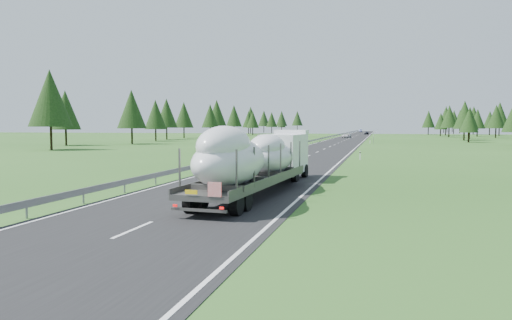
% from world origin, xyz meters
% --- Properties ---
extents(ground, '(400.00, 400.00, 0.00)m').
position_xyz_m(ground, '(0.00, 0.00, 0.00)').
color(ground, '#26501A').
rests_on(ground, ground).
extents(road_surface, '(10.00, 400.00, 0.02)m').
position_xyz_m(road_surface, '(0.00, 100.00, 0.01)').
color(road_surface, black).
rests_on(road_surface, ground).
extents(guardrail, '(0.10, 400.00, 0.76)m').
position_xyz_m(guardrail, '(-5.30, 99.94, 0.60)').
color(guardrail, slate).
rests_on(guardrail, ground).
extents(marker_posts, '(0.13, 350.08, 1.00)m').
position_xyz_m(marker_posts, '(6.50, 155.00, 0.54)').
color(marker_posts, silver).
rests_on(marker_posts, ground).
extents(highway_sign, '(0.08, 0.90, 2.60)m').
position_xyz_m(highway_sign, '(7.20, 80.00, 1.81)').
color(highway_sign, slate).
rests_on(highway_sign, ground).
extents(tree_line_right, '(27.45, 305.00, 11.92)m').
position_xyz_m(tree_line_right, '(39.83, 113.16, 6.62)').
color(tree_line_right, black).
rests_on(tree_line_right, ground).
extents(tree_line_left, '(15.96, 305.93, 12.46)m').
position_xyz_m(tree_line_left, '(-44.68, 118.71, 7.17)').
color(tree_line_left, black).
rests_on(tree_line_left, ground).
extents(boat_truck, '(3.48, 18.69, 3.78)m').
position_xyz_m(boat_truck, '(2.11, 1.46, 2.02)').
color(boat_truck, white).
rests_on(boat_truck, ground).
extents(distant_van, '(2.69, 5.33, 1.45)m').
position_xyz_m(distant_van, '(-1.37, 127.05, 0.72)').
color(distant_van, silver).
rests_on(distant_van, ground).
extents(distant_car_dark, '(1.66, 4.06, 1.38)m').
position_xyz_m(distant_car_dark, '(3.08, 181.01, 0.69)').
color(distant_car_dark, black).
rests_on(distant_car_dark, ground).
extents(distant_car_blue, '(1.88, 4.84, 1.57)m').
position_xyz_m(distant_car_blue, '(-2.14, 253.39, 0.78)').
color(distant_car_blue, '#171F42').
rests_on(distant_car_blue, ground).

